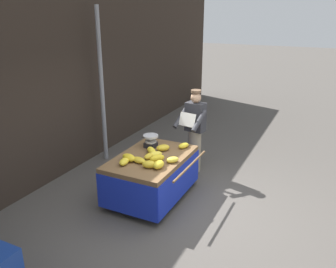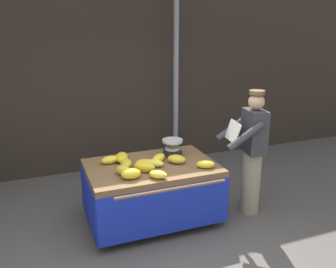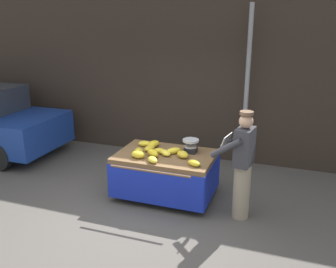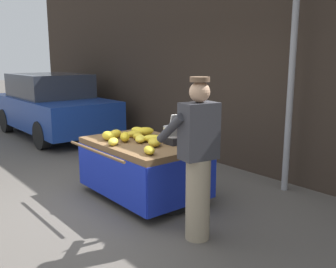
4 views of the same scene
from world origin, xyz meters
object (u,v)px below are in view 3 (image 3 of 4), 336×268
banana_bunch_1 (145,144)px  banana_bunch_4 (165,153)px  banana_bunch_3 (153,144)px  banana_bunch_11 (160,151)px  banana_bunch_0 (138,154)px  banana_bunch_2 (150,148)px  banana_cart (166,166)px  weighing_scale (191,146)px  banana_bunch_5 (194,163)px  banana_bunch_10 (174,151)px  banana_bunch_8 (139,151)px  banana_bunch_6 (183,154)px  banana_bunch_9 (153,160)px  street_pole (247,90)px  banana_bunch_7 (153,153)px  vendor_person (242,165)px

banana_bunch_1 → banana_bunch_4: (0.51, -0.31, -0.00)m
banana_bunch_3 → banana_bunch_11: (0.22, -0.26, -0.01)m
banana_bunch_4 → banana_bunch_0: bearing=-145.8°
banana_bunch_2 → banana_bunch_11: 0.23m
banana_cart → weighing_scale: weighing_scale is taller
banana_cart → banana_bunch_5: banana_bunch_5 is taller
banana_cart → banana_bunch_10: 0.30m
banana_bunch_10 → banana_bunch_11: 0.24m
banana_cart → banana_bunch_8: size_ratio=7.44×
banana_bunch_3 → banana_bunch_6: bearing=-25.7°
banana_cart → weighing_scale: bearing=29.9°
banana_bunch_9 → street_pole: bearing=62.9°
banana_bunch_5 → banana_bunch_10: 0.63m
banana_cart → banana_bunch_7: 0.37m
banana_bunch_1 → banana_bunch_2: (0.17, -0.18, -0.00)m
banana_bunch_7 → banana_bunch_3: bearing=110.6°
weighing_scale → banana_bunch_1: (-0.86, 0.02, -0.07)m
banana_bunch_0 → banana_bunch_9: banana_bunch_0 is taller
banana_bunch_7 → banana_bunch_9: banana_bunch_7 is taller
banana_bunch_4 → banana_bunch_5: banana_bunch_5 is taller
banana_bunch_10 → banana_bunch_11: bearing=-161.0°
banana_bunch_8 → banana_bunch_9: bearing=-35.1°
banana_bunch_8 → banana_bunch_6: bearing=9.6°
banana_bunch_2 → banana_bunch_3: banana_bunch_3 is taller
banana_bunch_3 → banana_bunch_11: size_ratio=1.22×
weighing_scale → banana_bunch_4: bearing=-141.2°
weighing_scale → banana_bunch_5: bearing=-68.7°
banana_bunch_3 → banana_bunch_4: banana_bunch_3 is taller
street_pole → banana_bunch_8: (-1.48, -1.95, -0.79)m
weighing_scale → banana_bunch_4: (-0.36, -0.29, -0.07)m
banana_bunch_5 → vendor_person: 0.74m
street_pole → banana_bunch_7: (-1.22, -1.96, -0.78)m
banana_cart → vendor_person: vendor_person is taller
banana_bunch_7 → banana_bunch_11: banana_bunch_7 is taller
vendor_person → banana_bunch_6: bearing=168.5°
banana_bunch_5 → banana_bunch_8: 1.03m
banana_bunch_7 → banana_bunch_11: bearing=73.1°
banana_bunch_7 → banana_bunch_8: (-0.26, 0.01, -0.00)m
weighing_scale → banana_bunch_9: weighing_scale is taller
banana_bunch_7 → banana_bunch_8: banana_bunch_7 is taller
street_pole → banana_bunch_5: (-0.46, -2.11, -0.80)m
banana_cart → street_pole: bearing=58.9°
weighing_scale → banana_bunch_11: 0.54m
street_pole → banana_cart: street_pole is taller
weighing_scale → banana_bunch_6: bearing=-100.8°
banana_cart → banana_bunch_8: 0.53m
banana_bunch_2 → banana_bunch_4: 0.36m
banana_bunch_4 → banana_bunch_2: bearing=159.6°
banana_bunch_3 → banana_bunch_6: (0.65, -0.31, -0.00)m
banana_bunch_0 → banana_bunch_9: (0.30, -0.11, -0.01)m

